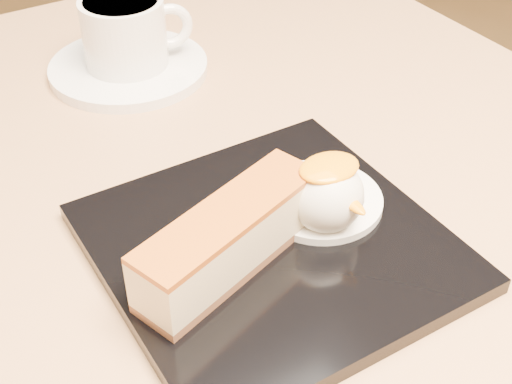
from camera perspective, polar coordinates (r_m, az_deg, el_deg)
table at (r=0.64m, az=-5.53°, el=-12.23°), size 0.80×0.80×0.72m
dessert_plate at (r=0.48m, az=1.25°, el=-4.41°), size 0.22×0.22×0.01m
cheesecake at (r=0.45m, az=-2.14°, el=-3.71°), size 0.14×0.08×0.05m
cream_smear at (r=0.51m, az=5.09°, el=-0.65°), size 0.09×0.09×0.01m
ice_cream_scoop at (r=0.48m, az=5.66°, el=-0.27°), size 0.05×0.05×0.05m
mango_sauce at (r=0.47m, az=5.87°, el=1.94°), size 0.04×0.03×0.01m
mint_sprig at (r=0.51m, az=0.83°, el=0.08°), size 0.03×0.02×0.00m
saucer at (r=0.70m, az=-10.15°, el=9.75°), size 0.15×0.15×0.01m
coffee_cup at (r=0.68m, az=-10.35°, el=12.55°), size 0.10×0.08×0.06m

